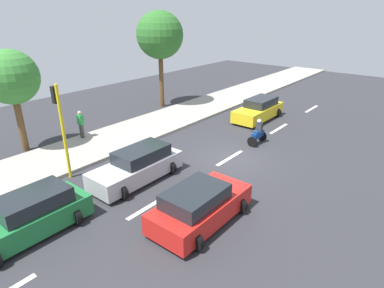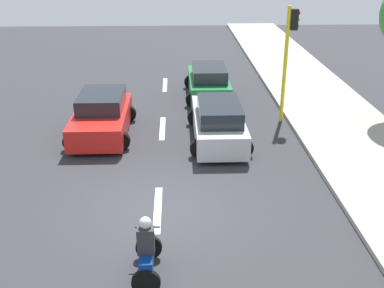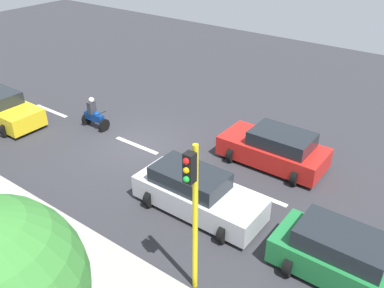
% 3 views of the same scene
% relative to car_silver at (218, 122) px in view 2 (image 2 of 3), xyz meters
% --- Properties ---
extents(ground_plane, '(40.00, 60.00, 0.10)m').
position_rel_car_silver_xyz_m(ground_plane, '(-2.04, -4.74, -0.76)').
color(ground_plane, '#2D2D33').
extents(lane_stripe_mid, '(0.20, 2.40, 0.01)m').
position_rel_car_silver_xyz_m(lane_stripe_mid, '(-2.04, -4.74, -0.71)').
color(lane_stripe_mid, white).
rests_on(lane_stripe_mid, ground).
extents(lane_stripe_south, '(0.20, 2.40, 0.01)m').
position_rel_car_silver_xyz_m(lane_stripe_south, '(-2.04, 1.26, -0.71)').
color(lane_stripe_south, white).
rests_on(lane_stripe_south, ground).
extents(lane_stripe_far_south, '(0.20, 2.40, 0.01)m').
position_rel_car_silver_xyz_m(lane_stripe_far_south, '(-2.04, 7.26, -0.71)').
color(lane_stripe_far_south, white).
rests_on(lane_stripe_far_south, ground).
extents(car_silver, '(2.13, 4.57, 1.52)m').
position_rel_car_silver_xyz_m(car_silver, '(0.00, 0.00, 0.00)').
color(car_silver, '#B7B7BC').
rests_on(car_silver, ground).
extents(car_green, '(2.17, 4.30, 1.52)m').
position_rel_car_silver_xyz_m(car_green, '(0.00, 5.14, -0.00)').
color(car_green, '#1E7238').
rests_on(car_green, ground).
extents(car_red, '(2.32, 4.24, 1.52)m').
position_rel_car_silver_xyz_m(car_red, '(-4.26, 0.78, 0.00)').
color(car_red, red).
rests_on(car_red, ground).
extents(motorcycle, '(0.60, 1.30, 1.53)m').
position_rel_car_silver_xyz_m(motorcycle, '(-2.17, -7.51, -0.07)').
color(motorcycle, black).
rests_on(motorcycle, ground).
extents(traffic_light_corner, '(0.49, 0.24, 4.50)m').
position_rel_car_silver_xyz_m(traffic_light_corner, '(2.80, 1.91, 2.22)').
color(traffic_light_corner, yellow).
rests_on(traffic_light_corner, ground).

